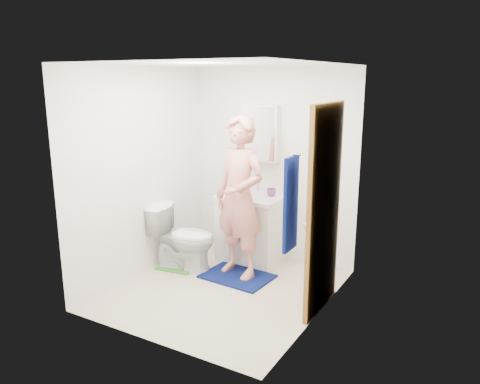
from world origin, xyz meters
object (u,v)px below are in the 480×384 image
(vanity_cabinet, at_px, (251,230))
(toilet, at_px, (183,237))
(toothbrush_cup, at_px, (271,192))
(towel, at_px, (291,204))
(man, at_px, (239,198))
(soap_dispenser, at_px, (237,187))
(medicine_cabinet, at_px, (260,133))

(vanity_cabinet, xyz_separation_m, toilet, (-0.58, -0.65, -0.00))
(toothbrush_cup, bearing_deg, toilet, -137.56)
(towel, bearing_deg, vanity_cabinet, 128.47)
(towel, height_order, man, man)
(toilet, relative_size, soap_dispenser, 4.16)
(soap_dispenser, bearing_deg, man, -56.38)
(towel, relative_size, soap_dispenser, 4.19)
(towel, distance_m, man, 1.48)
(medicine_cabinet, distance_m, soap_dispenser, 0.73)
(man, bearing_deg, toothbrush_cup, 93.14)
(toothbrush_cup, distance_m, man, 0.61)
(medicine_cabinet, bearing_deg, soap_dispenser, -125.22)
(soap_dispenser, xyz_separation_m, man, (0.31, -0.46, 0.00))
(toothbrush_cup, xyz_separation_m, man, (-0.11, -0.59, 0.05))
(toilet, bearing_deg, vanity_cabinet, -51.79)
(medicine_cabinet, distance_m, man, 0.98)
(toothbrush_cup, bearing_deg, soap_dispenser, -162.59)
(man, bearing_deg, medicine_cabinet, 113.08)
(vanity_cabinet, bearing_deg, toothbrush_cup, 21.68)
(toilet, distance_m, toothbrush_cup, 1.20)
(vanity_cabinet, bearing_deg, toilet, -131.73)
(soap_dispenser, relative_size, man, 0.10)
(toilet, relative_size, toothbrush_cup, 6.71)
(toilet, bearing_deg, man, -88.25)
(soap_dispenser, height_order, man, man)
(soap_dispenser, distance_m, man, 0.55)
(vanity_cabinet, xyz_separation_m, medicine_cabinet, (0.00, 0.22, 1.20))
(medicine_cabinet, xyz_separation_m, toothbrush_cup, (0.23, -0.13, -0.70))
(vanity_cabinet, distance_m, man, 0.75)
(medicine_cabinet, xyz_separation_m, towel, (1.18, -1.71, -0.35))
(towel, height_order, soap_dispenser, towel)
(towel, relative_size, toilet, 1.01)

